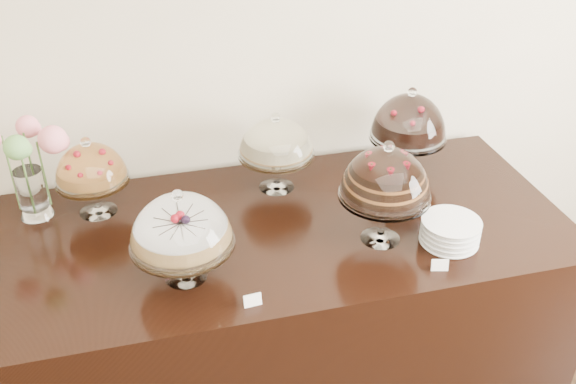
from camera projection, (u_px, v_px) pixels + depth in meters
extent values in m
cube|color=beige|center=(308.00, 25.00, 2.67)|extent=(5.00, 0.04, 3.00)
cube|color=black|center=(285.00, 311.00, 2.73)|extent=(2.20, 1.00, 0.90)
cone|color=white|center=(186.00, 273.00, 2.22)|extent=(0.15, 0.15, 0.02)
cylinder|color=white|center=(184.00, 258.00, 2.18)|extent=(0.03, 0.03, 0.11)
cylinder|color=white|center=(183.00, 243.00, 2.15)|extent=(0.35, 0.35, 0.01)
cylinder|color=tan|center=(182.00, 235.00, 2.13)|extent=(0.28, 0.28, 0.06)
sphere|color=#B50E20|center=(202.00, 219.00, 2.15)|extent=(0.02, 0.02, 0.02)
sphere|color=#B50E20|center=(162.00, 219.00, 2.14)|extent=(0.02, 0.02, 0.02)
sphere|color=#B50E20|center=(178.00, 240.00, 2.05)|extent=(0.02, 0.02, 0.02)
sphere|color=white|center=(177.00, 195.00, 2.05)|extent=(0.04, 0.04, 0.04)
cone|color=white|center=(380.00, 236.00, 2.41)|extent=(0.15, 0.15, 0.02)
cylinder|color=white|center=(382.00, 215.00, 2.36)|extent=(0.03, 0.03, 0.16)
cylinder|color=white|center=(384.00, 195.00, 2.31)|extent=(0.34, 0.34, 0.01)
cylinder|color=black|center=(386.00, 181.00, 2.28)|extent=(0.24, 0.24, 0.11)
sphere|color=#B50E20|center=(401.00, 160.00, 2.27)|extent=(0.02, 0.02, 0.02)
sphere|color=#B50E20|center=(384.00, 156.00, 2.30)|extent=(0.02, 0.02, 0.02)
sphere|color=#B50E20|center=(370.00, 161.00, 2.27)|extent=(0.02, 0.02, 0.02)
sphere|color=#B50E20|center=(372.00, 170.00, 2.22)|extent=(0.02, 0.02, 0.02)
sphere|color=#B50E20|center=(390.00, 175.00, 2.19)|extent=(0.02, 0.02, 0.02)
sphere|color=#B50E20|center=(405.00, 170.00, 2.22)|extent=(0.02, 0.02, 0.02)
sphere|color=white|center=(389.00, 146.00, 2.21)|extent=(0.04, 0.04, 0.04)
cone|color=white|center=(277.00, 184.00, 2.72)|extent=(0.15, 0.15, 0.02)
cylinder|color=white|center=(276.00, 169.00, 2.68)|extent=(0.03, 0.03, 0.13)
cylinder|color=white|center=(276.00, 154.00, 2.64)|extent=(0.32, 0.32, 0.01)
cylinder|color=beige|center=(276.00, 146.00, 2.62)|extent=(0.24, 0.24, 0.06)
sphere|color=white|center=(276.00, 118.00, 2.55)|extent=(0.04, 0.04, 0.04)
cone|color=white|center=(404.00, 167.00, 2.84)|extent=(0.15, 0.15, 0.02)
cylinder|color=white|center=(406.00, 152.00, 2.80)|extent=(0.03, 0.03, 0.13)
cylinder|color=white|center=(407.00, 137.00, 2.76)|extent=(0.33, 0.33, 0.01)
cylinder|color=black|center=(408.00, 128.00, 2.74)|extent=(0.26, 0.26, 0.07)
sphere|color=#B50E20|center=(422.00, 115.00, 2.75)|extent=(0.02, 0.02, 0.02)
sphere|color=#B50E20|center=(394.00, 115.00, 2.74)|extent=(0.02, 0.02, 0.02)
sphere|color=#B50E20|center=(413.00, 126.00, 2.65)|extent=(0.02, 0.02, 0.02)
sphere|color=white|center=(412.00, 92.00, 2.65)|extent=(0.04, 0.04, 0.04)
cone|color=white|center=(98.00, 208.00, 2.56)|extent=(0.15, 0.15, 0.02)
cylinder|color=white|center=(95.00, 194.00, 2.53)|extent=(0.03, 0.03, 0.12)
cylinder|color=white|center=(93.00, 180.00, 2.49)|extent=(0.28, 0.28, 0.01)
cylinder|color=#D18A3D|center=(92.00, 174.00, 2.48)|extent=(0.23, 0.23, 0.04)
sphere|color=#B50E20|center=(106.00, 162.00, 2.49)|extent=(0.02, 0.02, 0.02)
sphere|color=#B50E20|center=(94.00, 158.00, 2.51)|extent=(0.02, 0.02, 0.02)
sphere|color=#B50E20|center=(78.00, 163.00, 2.48)|extent=(0.02, 0.02, 0.02)
sphere|color=#B50E20|center=(74.00, 171.00, 2.43)|extent=(0.02, 0.02, 0.02)
sphere|color=#B50E20|center=(86.00, 175.00, 2.41)|extent=(0.02, 0.02, 0.02)
sphere|color=#B50E20|center=(103.00, 170.00, 2.43)|extent=(0.02, 0.02, 0.02)
sphere|color=white|center=(86.00, 142.00, 2.40)|extent=(0.04, 0.04, 0.04)
cylinder|color=white|center=(32.00, 193.00, 2.49)|extent=(0.11, 0.11, 0.20)
cylinder|color=#476B2D|center=(44.00, 174.00, 2.47)|extent=(0.01, 0.01, 0.28)
sphere|color=pink|center=(53.00, 140.00, 2.41)|extent=(0.11, 0.11, 0.11)
cylinder|color=#476B2D|center=(32.00, 167.00, 2.49)|extent=(0.01, 0.01, 0.30)
sphere|color=pink|center=(28.00, 127.00, 2.46)|extent=(0.09, 0.09, 0.09)
cylinder|color=#476B2D|center=(11.00, 174.00, 2.42)|extent=(0.01, 0.01, 0.32)
cylinder|color=#476B2D|center=(27.00, 179.00, 2.40)|extent=(0.01, 0.01, 0.32)
sphere|color=#5F994A|center=(17.00, 148.00, 2.28)|extent=(0.09, 0.09, 0.09)
cylinder|color=silver|center=(449.00, 241.00, 2.39)|extent=(0.21, 0.21, 0.01)
cylinder|color=silver|center=(449.00, 239.00, 2.39)|extent=(0.20, 0.20, 0.01)
cylinder|color=silver|center=(449.00, 236.00, 2.38)|extent=(0.21, 0.21, 0.01)
cylinder|color=silver|center=(450.00, 234.00, 2.37)|extent=(0.20, 0.20, 0.01)
cylinder|color=silver|center=(450.00, 232.00, 2.37)|extent=(0.21, 0.21, 0.01)
cylinder|color=silver|center=(451.00, 229.00, 2.36)|extent=(0.20, 0.20, 0.01)
cylinder|color=silver|center=(451.00, 227.00, 2.36)|extent=(0.21, 0.21, 0.01)
cylinder|color=silver|center=(451.00, 224.00, 2.35)|extent=(0.20, 0.20, 0.01)
cylinder|color=silver|center=(452.00, 222.00, 2.34)|extent=(0.21, 0.21, 0.01)
cube|color=white|center=(253.00, 300.00, 2.09)|extent=(0.06, 0.02, 0.04)
cube|color=white|center=(440.00, 265.00, 2.24)|extent=(0.06, 0.03, 0.04)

